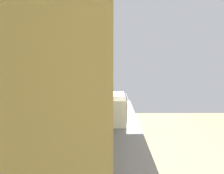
% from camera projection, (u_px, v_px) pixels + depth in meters
% --- Properties ---
extents(wall_back, '(4.20, 0.12, 2.74)m').
position_uv_depth(wall_back, '(74.00, 89.00, 1.82)').
color(wall_back, beige).
rests_on(wall_back, ground_plane).
extents(upper_cabinets, '(2.52, 0.30, 0.75)m').
position_uv_depth(upper_cabinets, '(91.00, 38.00, 1.38)').
color(upper_cabinets, beige).
extents(oven_range, '(0.58, 0.62, 1.08)m').
position_uv_depth(oven_range, '(111.00, 119.00, 3.56)').
color(oven_range, '#B7BABF').
rests_on(oven_range, ground_plane).
extents(microwave, '(0.49, 0.37, 0.31)m').
position_uv_depth(microwave, '(110.00, 108.00, 2.25)').
color(microwave, white).
rests_on(microwave, counter_run).
extents(kettle, '(0.15, 0.11, 0.19)m').
position_uv_depth(kettle, '(118.00, 99.00, 2.93)').
color(kettle, '#B7BABF').
rests_on(kettle, counter_run).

